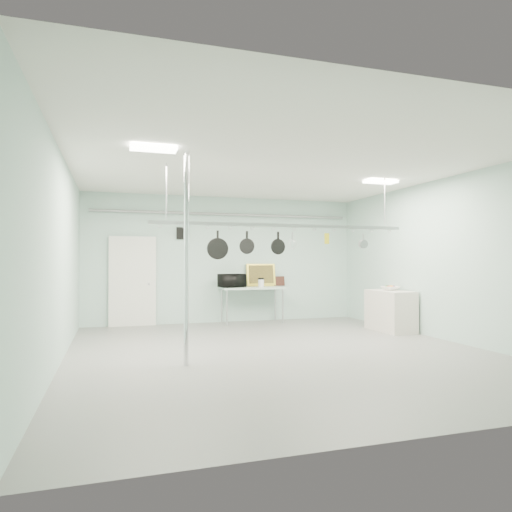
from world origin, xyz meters
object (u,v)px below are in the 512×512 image
object	(u,v)px
chrome_pole	(186,258)
fruit_bowl	(390,288)
prep_table	(252,290)
side_cabinet	(390,311)
skillet_mid	(247,242)
pot_rack	(284,224)
skillet_left	(218,245)
microwave	(232,281)
skillet_right	(278,243)
coffee_canister	(261,283)

from	to	relation	value
chrome_pole	fruit_bowl	bearing A→B (deg)	22.80
prep_table	side_cabinet	size ratio (longest dim) A/B	1.33
chrome_pole	skillet_mid	distance (m)	1.53
chrome_pole	pot_rack	distance (m)	2.19
chrome_pole	skillet_left	world-z (taller)	chrome_pole
microwave	fruit_bowl	xyz separation A→B (m)	(3.12, -2.12, -0.12)
pot_rack	fruit_bowl	size ratio (longest dim) A/B	12.54
skillet_mid	skillet_right	size ratio (longest dim) A/B	0.97
pot_rack	microwave	xyz separation A→B (m)	(-0.13, 3.28, -1.16)
skillet_mid	microwave	bearing A→B (deg)	113.15
prep_table	coffee_canister	size ratio (longest dim) A/B	8.36
side_cabinet	fruit_bowl	distance (m)	0.50
skillet_left	skillet_right	distance (m)	1.11
prep_table	side_cabinet	bearing A→B (deg)	-40.79
chrome_pole	microwave	distance (m)	4.57
prep_table	skillet_right	distance (m)	3.50
side_cabinet	fruit_bowl	xyz separation A→B (m)	(0.04, 0.06, 0.50)
pot_rack	coffee_canister	distance (m)	3.46
prep_table	skillet_right	bearing A→B (deg)	-98.84
chrome_pole	microwave	world-z (taller)	chrome_pole
fruit_bowl	skillet_mid	distance (m)	3.98
pot_rack	skillet_left	xyz separation A→B (m)	(-1.22, 0.00, -0.39)
pot_rack	coffee_canister	size ratio (longest dim) A/B	25.07
prep_table	skillet_mid	distance (m)	3.64
chrome_pole	skillet_mid	bearing A→B (deg)	36.80
side_cabinet	skillet_right	bearing A→B (deg)	-160.25
chrome_pole	skillet_mid	xyz separation A→B (m)	(1.20, 0.90, 0.29)
fruit_bowl	skillet_left	size ratio (longest dim) A/B	0.77
pot_rack	skillet_right	distance (m)	0.36
microwave	skillet_left	size ratio (longest dim) A/B	1.21
microwave	coffee_canister	distance (m)	0.74
side_cabinet	fruit_bowl	bearing A→B (deg)	52.29
coffee_canister	skillet_left	bearing A→B (deg)	-119.83
prep_table	skillet_mid	xyz separation A→B (m)	(-1.10, -3.30, 1.06)
chrome_pole	skillet_left	distance (m)	1.15
skillet_mid	skillet_right	distance (m)	0.58
microwave	chrome_pole	bearing A→B (deg)	46.30
skillet_left	skillet_mid	xyz separation A→B (m)	(0.53, 0.00, 0.06)
chrome_pole	side_cabinet	xyz separation A→B (m)	(4.85, 2.00, -1.15)
fruit_bowl	skillet_mid	size ratio (longest dim) A/B	1.00
coffee_canister	prep_table	bearing A→B (deg)	148.60
chrome_pole	microwave	bearing A→B (deg)	67.03
chrome_pole	side_cabinet	world-z (taller)	chrome_pole
chrome_pole	coffee_canister	distance (m)	4.82
skillet_mid	side_cabinet	bearing A→B (deg)	49.76
chrome_pole	skillet_mid	size ratio (longest dim) A/B	8.37
microwave	fruit_bowl	size ratio (longest dim) A/B	1.57
side_cabinet	skillet_left	size ratio (longest dim) A/B	2.40
prep_table	pot_rack	distance (m)	3.61
fruit_bowl	coffee_canister	bearing A→B (deg)	139.83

